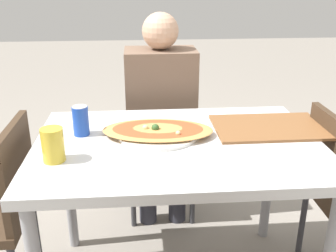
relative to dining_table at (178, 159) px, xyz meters
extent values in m
cube|color=silver|center=(0.00, 0.00, 0.06)|extent=(1.15, 0.79, 0.04)
cylinder|color=#99999E|center=(-0.52, 0.34, -0.31)|extent=(0.05, 0.05, 0.70)
cylinder|color=#99999E|center=(0.52, 0.34, -0.31)|extent=(0.05, 0.05, 0.70)
cube|color=#3F2D1E|center=(-0.03, 0.66, -0.24)|extent=(0.40, 0.40, 0.04)
cube|color=#3F2D1E|center=(-0.03, 0.84, -0.03)|extent=(0.38, 0.03, 0.38)
cylinder|color=#38383D|center=(0.14, 0.49, -0.46)|extent=(0.03, 0.03, 0.40)
cylinder|color=#38383D|center=(-0.20, 0.49, -0.46)|extent=(0.03, 0.03, 0.40)
cylinder|color=#38383D|center=(0.14, 0.83, -0.46)|extent=(0.03, 0.03, 0.40)
cylinder|color=#38383D|center=(-0.20, 0.83, -0.46)|extent=(0.03, 0.03, 0.40)
cube|color=#3F2D1E|center=(-0.65, 0.01, -0.03)|extent=(0.03, 0.38, 0.38)
cylinder|color=#38383D|center=(-0.67, 0.18, -0.46)|extent=(0.03, 0.03, 0.40)
cube|color=#3F2D1E|center=(0.65, 0.02, -0.03)|extent=(0.03, 0.38, 0.38)
cylinder|color=#38383D|center=(0.67, 0.19, -0.46)|extent=(0.03, 0.03, 0.40)
cylinder|color=#2D2D38|center=(0.06, 0.53, -0.44)|extent=(0.10, 0.10, 0.44)
cylinder|color=#2D2D38|center=(-0.12, 0.53, -0.44)|extent=(0.10, 0.10, 0.44)
cube|color=brown|center=(-0.03, 0.63, 0.06)|extent=(0.38, 0.24, 0.56)
sphere|color=tan|center=(-0.03, 0.63, 0.43)|extent=(0.19, 0.19, 0.19)
cylinder|color=white|center=(-0.08, 0.07, 0.09)|extent=(0.33, 0.33, 0.01)
ellipsoid|color=tan|center=(-0.08, 0.07, 0.10)|extent=(0.48, 0.30, 0.02)
ellipsoid|color=#C14C28|center=(-0.08, 0.07, 0.11)|extent=(0.40, 0.25, 0.01)
sphere|color=beige|center=(0.00, 0.00, 0.12)|extent=(0.02, 0.02, 0.02)
sphere|color=beige|center=(-0.13, 0.07, 0.12)|extent=(0.02, 0.02, 0.02)
sphere|color=#335928|center=(-0.09, 0.06, 0.12)|extent=(0.03, 0.03, 0.03)
cylinder|color=#1E47B2|center=(-0.39, 0.10, 0.14)|extent=(0.07, 0.07, 0.12)
cylinder|color=silver|center=(-0.39, 0.10, 0.20)|extent=(0.06, 0.06, 0.00)
cylinder|color=gold|center=(-0.46, -0.13, 0.14)|extent=(0.08, 0.08, 0.12)
cube|color=brown|center=(0.41, 0.11, 0.09)|extent=(0.48, 0.31, 0.01)
camera|label=1|loc=(-0.15, -1.44, 0.72)|focal=42.00mm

